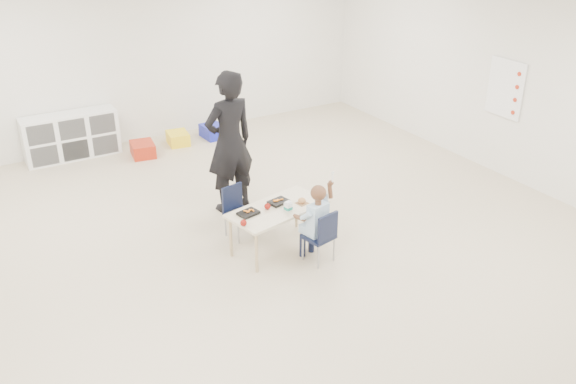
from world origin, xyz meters
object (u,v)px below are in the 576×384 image
table (278,227)px  chair_near (319,236)px  child (319,221)px  adult (229,142)px  cubby_shelf (71,136)px

table → chair_near: (0.25, -0.46, 0.05)m
table → chair_near: bearing=-73.4°
child → adult: (-0.26, 1.64, 0.42)m
chair_near → child: size_ratio=0.63×
chair_near → child: bearing=167.8°
table → adult: bearing=78.4°
chair_near → cubby_shelf: (-1.63, 4.42, 0.04)m
child → adult: adult is taller
cubby_shelf → child: bearing=-69.7°
cubby_shelf → adult: adult is taller
adult → child: bearing=93.1°
table → child: bearing=-73.4°
adult → table: bearing=84.4°
cubby_shelf → adult: 3.15m
chair_near → adult: 1.76m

